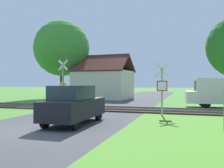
{
  "coord_description": "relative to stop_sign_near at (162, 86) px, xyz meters",
  "views": [
    {
      "loc": [
        5.92,
        -8.89,
        1.93
      ],
      "look_at": [
        0.5,
        8.69,
        1.8
      ],
      "focal_mm": 40.0,
      "sensor_mm": 36.0,
      "label": 1
    }
  ],
  "objects": [
    {
      "name": "grass_verge",
      "position": [
        1.84,
        -7.61,
        -1.7
      ],
      "size": [
        6.0,
        20.0,
        0.01
      ],
      "primitive_type": "cube",
      "color": "#54912D",
      "rests_on": "ground"
    },
    {
      "name": "rail_track",
      "position": [
        -4.46,
        2.07,
        -1.65
      ],
      "size": [
        60.0,
        2.6,
        0.22
      ],
      "color": "#422D1E",
      "rests_on": "ground"
    },
    {
      "name": "tree_left",
      "position": [
        -13.45,
        12.93,
        4.37
      ],
      "size": [
        6.8,
        6.8,
        9.49
      ],
      "color": "#513823",
      "rests_on": "ground"
    },
    {
      "name": "road_asphalt",
      "position": [
        -4.46,
        -3.61,
        -1.7
      ],
      "size": [
        6.58,
        80.0,
        0.01
      ],
      "primitive_type": "cube",
      "color": "#424244",
      "rests_on": "ground"
    },
    {
      "name": "parked_car",
      "position": [
        -3.6,
        -4.08,
        -0.81
      ],
      "size": [
        1.66,
        4.01,
        1.78
      ],
      "rotation": [
        0.0,
        0.0,
        0.01
      ],
      "color": "black",
      "rests_on": "ground"
    },
    {
      "name": "house",
      "position": [
        -8.16,
        13.24,
        0.1
      ],
      "size": [
        6.75,
        5.83,
        5.19
      ],
      "rotation": [
        0.0,
        0.0,
        -0.07
      ],
      "color": "beige",
      "rests_on": "ground"
    },
    {
      "name": "stop_sign_near",
      "position": [
        0.0,
        0.0,
        0.0
      ],
      "size": [
        0.88,
        0.17,
        3.08
      ],
      "rotation": [
        0.0,
        0.0,
        3.23
      ],
      "color": "#9E9EA5",
      "rests_on": "ground"
    },
    {
      "name": "ground_plane",
      "position": [
        -4.46,
        -5.61,
        -1.71
      ],
      "size": [
        160.0,
        160.0,
        0.0
      ],
      "primitive_type": "plane",
      "color": "#4C8433"
    },
    {
      "name": "mail_truck",
      "position": [
        3.86,
        5.96,
        -0.47
      ],
      "size": [
        5.04,
        2.27,
        2.24
      ],
      "rotation": [
        0.0,
        0.0,
        1.66
      ],
      "color": "silver",
      "rests_on": "ground"
    },
    {
      "name": "crossing_sign_far",
      "position": [
        -8.34,
        3.69,
        0.34
      ],
      "size": [
        0.88,
        0.14,
        3.76
      ],
      "rotation": [
        0.0,
        0.0,
        -0.04
      ],
      "color": "#9E9EA5",
      "rests_on": "ground"
    }
  ]
}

